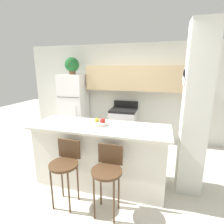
{
  "coord_description": "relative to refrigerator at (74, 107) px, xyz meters",
  "views": [
    {
      "loc": [
        0.9,
        -2.5,
        1.9
      ],
      "look_at": [
        0.0,
        0.74,
        1.08
      ],
      "focal_mm": 28.0,
      "sensor_mm": 36.0,
      "label": 1
    }
  ],
  "objects": [
    {
      "name": "wall_back",
      "position": [
        1.5,
        0.29,
        0.55
      ],
      "size": [
        5.6,
        0.38,
        2.55
      ],
      "color": "silver",
      "rests_on": "ground_plane"
    },
    {
      "name": "stove_range",
      "position": [
        1.4,
        0.01,
        -0.42
      ],
      "size": [
        0.66,
        0.62,
        1.07
      ],
      "color": "silver",
      "rests_on": "ground_plane"
    },
    {
      "name": "pillar_right",
      "position": [
        2.79,
        -1.57,
        0.39
      ],
      "size": [
        0.38,
        0.32,
        2.55
      ],
      "color": "silver",
      "rests_on": "ground_plane"
    },
    {
      "name": "refrigerator",
      "position": [
        0.0,
        0.0,
        0.0
      ],
      "size": [
        0.67,
        0.64,
        1.77
      ],
      "color": "white",
      "rests_on": "ground_plane"
    },
    {
      "name": "bar_stool_right",
      "position": [
        1.69,
        -2.36,
        -0.26
      ],
      "size": [
        0.4,
        0.4,
        0.94
      ],
      "color": "#4C331E",
      "rests_on": "ground_plane"
    },
    {
      "name": "fruit_bowl",
      "position": [
        1.37,
        -1.75,
        0.18
      ],
      "size": [
        0.24,
        0.24,
        0.12
      ],
      "color": "silver",
      "rests_on": "counter_bar"
    },
    {
      "name": "counter_bar",
      "position": [
        1.38,
        -1.79,
        -0.37
      ],
      "size": [
        2.22,
        0.76,
        1.03
      ],
      "color": "silver",
      "rests_on": "ground_plane"
    },
    {
      "name": "ground_plane",
      "position": [
        1.38,
        -1.79,
        -0.88
      ],
      "size": [
        14.0,
        14.0,
        0.0
      ],
      "primitive_type": "plane",
      "color": "beige"
    },
    {
      "name": "potted_plant_on_fridge",
      "position": [
        -0.0,
        0.0,
        1.13
      ],
      "size": [
        0.38,
        0.38,
        0.44
      ],
      "color": "brown",
      "rests_on": "refrigerator"
    },
    {
      "name": "bar_stool_left",
      "position": [
        1.07,
        -2.36,
        -0.26
      ],
      "size": [
        0.4,
        0.4,
        0.94
      ],
      "color": "#4C331E",
      "rests_on": "ground_plane"
    }
  ]
}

